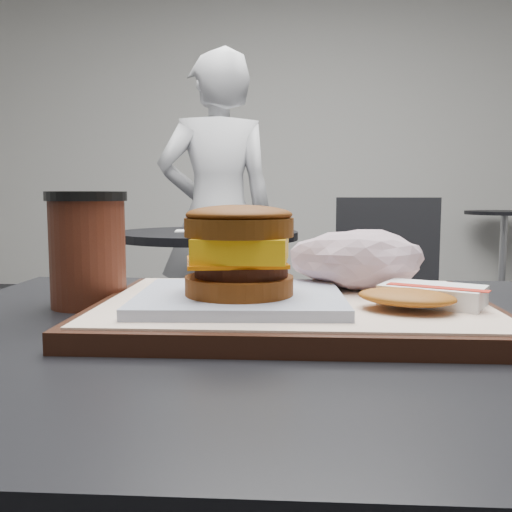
% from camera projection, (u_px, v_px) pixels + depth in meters
% --- Properties ---
extents(serving_tray, '(0.38, 0.28, 0.02)m').
position_uv_depth(serving_tray, '(294.00, 309.00, 0.56)').
color(serving_tray, black).
rests_on(serving_tray, customer_table).
extents(breakfast_sandwich, '(0.20, 0.18, 0.09)m').
position_uv_depth(breakfast_sandwich, '(240.00, 262.00, 0.53)').
color(breakfast_sandwich, silver).
rests_on(breakfast_sandwich, serving_tray).
extents(hash_brown, '(0.13, 0.12, 0.02)m').
position_uv_depth(hash_brown, '(421.00, 296.00, 0.52)').
color(hash_brown, white).
rests_on(hash_brown, serving_tray).
extents(crumpled_wrapper, '(0.14, 0.11, 0.06)m').
position_uv_depth(crumpled_wrapper, '(357.00, 259.00, 0.62)').
color(crumpled_wrapper, silver).
rests_on(crumpled_wrapper, serving_tray).
extents(coffee_cup, '(0.09, 0.09, 0.13)m').
position_uv_depth(coffee_cup, '(88.00, 248.00, 0.62)').
color(coffee_cup, '#451B10').
rests_on(coffee_cup, customer_table).
extents(neighbor_table, '(0.70, 0.70, 0.75)m').
position_uv_depth(neighbor_table, '(207.00, 283.00, 2.21)').
color(neighbor_table, black).
rests_on(neighbor_table, ground).
extents(napkin, '(0.13, 0.13, 0.00)m').
position_uv_depth(napkin, '(191.00, 231.00, 2.19)').
color(napkin, white).
rests_on(napkin, neighbor_table).
extents(neighbor_chair, '(0.64, 0.50, 0.88)m').
position_uv_depth(neighbor_chair, '(355.00, 290.00, 2.27)').
color(neighbor_chair, '#9A9A9F').
rests_on(neighbor_chair, ground).
extents(patron, '(0.65, 0.51, 1.57)m').
position_uv_depth(patron, '(218.00, 217.00, 2.77)').
color(patron, silver).
rests_on(patron, ground).
extents(bg_table_far, '(0.66, 0.66, 0.75)m').
position_uv_depth(bg_table_far, '(504.00, 233.00, 4.90)').
color(bg_table_far, black).
rests_on(bg_table_far, ground).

